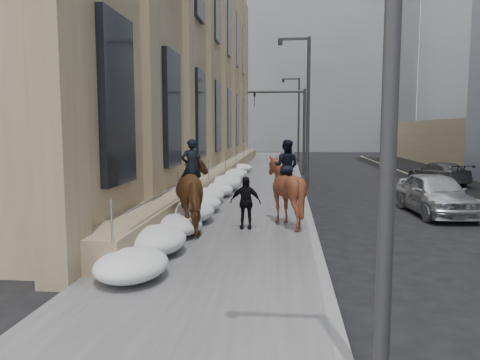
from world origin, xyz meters
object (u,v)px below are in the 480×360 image
Objects in this scene: mounted_horse_left at (197,192)px; mounted_horse_right at (285,188)px; car_grey at (438,173)px; pedestrian at (245,202)px; car_silver at (435,194)px.

mounted_horse_right is (2.68, 1.13, -0.00)m from mounted_horse_left.
pedestrian is at bearing 36.73° from car_grey.
mounted_horse_left is 1.82× the size of pedestrian.
mounted_horse_right reaches higher than car_silver.
mounted_horse_left is at bearing 39.95° from mounted_horse_right.
mounted_horse_right is at bearing -156.07° from car_silver.
pedestrian is 0.35× the size of car_silver.
mounted_horse_right reaches higher than pedestrian.
pedestrian is 0.37× the size of car_grey.
pedestrian is (1.46, 0.42, -0.38)m from mounted_horse_left.
car_grey is (10.16, 14.00, -0.30)m from pedestrian.
car_silver is at bearing 54.93° from car_grey.
mounted_horse_right is at bearing 38.78° from car_grey.
mounted_horse_left is 9.30m from car_silver.
mounted_horse_left reaches higher than mounted_horse_right.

